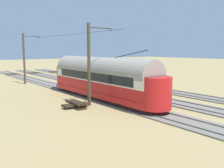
{
  "coord_description": "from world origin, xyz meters",
  "views": [
    {
      "loc": [
        19.05,
        23.03,
        5.07
      ],
      "look_at": [
        3.86,
        2.3,
        1.62
      ],
      "focal_mm": 41.44,
      "sensor_mm": 36.0,
      "label": 1
    }
  ],
  "objects_px": {
    "vintage_streetcar": "(101,77)",
    "catenary_pole_mid_near": "(90,63)",
    "switch_stand": "(119,77)",
    "spare_tie_stack": "(76,105)",
    "catenary_pole_foreground": "(24,58)"
  },
  "relations": [
    {
      "from": "catenary_pole_mid_near",
      "to": "spare_tie_stack",
      "type": "bearing_deg",
      "value": 4.65
    },
    {
      "from": "catenary_pole_foreground",
      "to": "switch_stand",
      "type": "bearing_deg",
      "value": 154.55
    },
    {
      "from": "switch_stand",
      "to": "spare_tie_stack",
      "type": "xyz_separation_m",
      "value": [
        14.38,
        12.29,
        -0.43
      ]
    },
    {
      "from": "switch_stand",
      "to": "spare_tie_stack",
      "type": "relative_size",
      "value": 0.51
    },
    {
      "from": "vintage_streetcar",
      "to": "catenary_pole_mid_near",
      "type": "height_order",
      "value": "catenary_pole_mid_near"
    },
    {
      "from": "vintage_streetcar",
      "to": "catenary_pole_mid_near",
      "type": "relative_size",
      "value": 2.41
    },
    {
      "from": "catenary_pole_foreground",
      "to": "spare_tie_stack",
      "type": "bearing_deg",
      "value": 85.24
    },
    {
      "from": "vintage_streetcar",
      "to": "catenary_pole_mid_near",
      "type": "xyz_separation_m",
      "value": [
        2.41,
        1.75,
        1.59
      ]
    },
    {
      "from": "vintage_streetcar",
      "to": "switch_stand",
      "type": "height_order",
      "value": "vintage_streetcar"
    },
    {
      "from": "vintage_streetcar",
      "to": "catenary_pole_mid_near",
      "type": "bearing_deg",
      "value": 35.99
    },
    {
      "from": "catenary_pole_foreground",
      "to": "spare_tie_stack",
      "type": "distance_m",
      "value": 18.81
    },
    {
      "from": "vintage_streetcar",
      "to": "switch_stand",
      "type": "relative_size",
      "value": 14.42
    },
    {
      "from": "spare_tie_stack",
      "to": "catenary_pole_foreground",
      "type": "bearing_deg",
      "value": -94.76
    },
    {
      "from": "switch_stand",
      "to": "catenary_pole_foreground",
      "type": "bearing_deg",
      "value": -25.45
    },
    {
      "from": "vintage_streetcar",
      "to": "switch_stand",
      "type": "bearing_deg",
      "value": -135.08
    }
  ]
}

